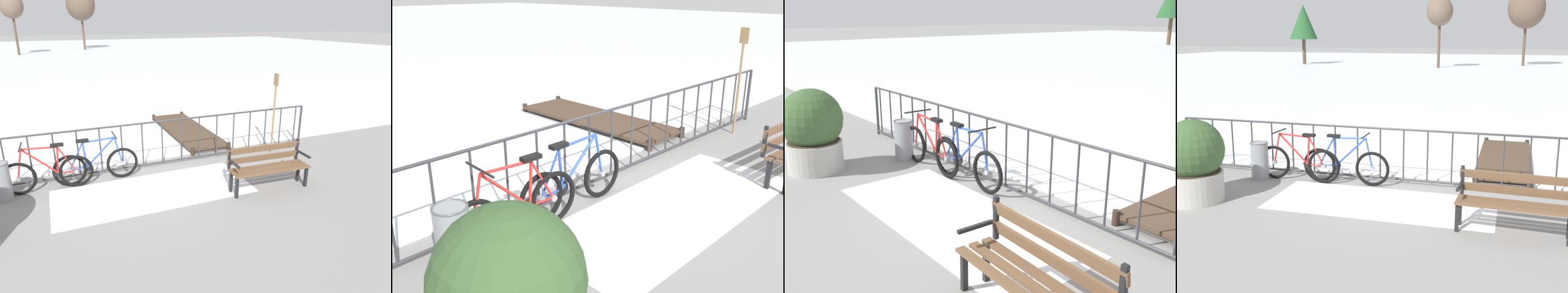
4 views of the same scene
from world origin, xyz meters
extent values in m
plane|color=gray|center=(0.00, 0.00, 0.00)|extent=(160.00, 160.00, 0.00)
cube|color=white|center=(0.12, -1.20, 0.00)|extent=(3.80, 1.57, 0.01)
cylinder|color=#38383D|center=(0.00, 0.00, 1.05)|extent=(9.00, 0.04, 0.04)
cylinder|color=#38383D|center=(0.00, 0.00, 0.08)|extent=(9.00, 0.04, 0.04)
cylinder|color=#38383D|center=(-4.50, 0.00, 0.53)|extent=(0.06, 0.06, 1.05)
cylinder|color=#38383D|center=(-4.32, 0.00, 0.57)|extent=(0.03, 0.03, 0.97)
cylinder|color=#38383D|center=(-3.87, 0.00, 0.57)|extent=(0.03, 0.03, 0.97)
cylinder|color=#38383D|center=(-3.41, 0.00, 0.57)|extent=(0.03, 0.03, 0.97)
cylinder|color=#38383D|center=(-2.96, 0.00, 0.57)|extent=(0.03, 0.03, 0.97)
cylinder|color=#38383D|center=(-2.50, 0.00, 0.57)|extent=(0.03, 0.03, 0.97)
cylinder|color=#38383D|center=(-2.05, 0.00, 0.57)|extent=(0.03, 0.03, 0.97)
cylinder|color=#38383D|center=(-1.59, 0.00, 0.57)|extent=(0.03, 0.03, 0.97)
cylinder|color=#38383D|center=(-1.14, 0.00, 0.57)|extent=(0.03, 0.03, 0.97)
cylinder|color=#38383D|center=(-0.68, 0.00, 0.57)|extent=(0.03, 0.03, 0.97)
cylinder|color=#38383D|center=(-0.23, 0.00, 0.57)|extent=(0.03, 0.03, 0.97)
cylinder|color=#38383D|center=(0.23, 0.00, 0.57)|extent=(0.03, 0.03, 0.97)
cylinder|color=#38383D|center=(0.68, 0.00, 0.57)|extent=(0.03, 0.03, 0.97)
cylinder|color=#38383D|center=(1.14, 0.00, 0.57)|extent=(0.03, 0.03, 0.97)
cylinder|color=#38383D|center=(1.59, 0.00, 0.57)|extent=(0.03, 0.03, 0.97)
cylinder|color=#38383D|center=(2.05, 0.00, 0.57)|extent=(0.03, 0.03, 0.97)
torus|color=black|center=(-1.35, -0.31, 0.33)|extent=(0.66, 0.06, 0.66)
cylinder|color=gray|center=(-1.35, -0.31, 0.33)|extent=(0.08, 0.06, 0.08)
torus|color=black|center=(-0.30, -0.30, 0.33)|extent=(0.66, 0.06, 0.66)
cylinder|color=gray|center=(-0.30, -0.30, 0.33)|extent=(0.08, 0.06, 0.08)
cylinder|color=#2D51B2|center=(-1.03, -0.31, 0.62)|extent=(0.08, 0.04, 0.53)
cylinder|color=#2D51B2|center=(-0.72, -0.31, 0.63)|extent=(0.61, 0.04, 0.59)
cylinder|color=#2D51B2|center=(-0.74, -0.31, 0.90)|extent=(0.63, 0.04, 0.07)
cylinder|color=#2D51B2|center=(-1.18, -0.31, 0.34)|extent=(0.34, 0.03, 0.05)
cylinder|color=#2D51B2|center=(-1.20, -0.31, 0.61)|extent=(0.32, 0.03, 0.56)
cylinder|color=#2D51B2|center=(-0.36, -0.30, 0.62)|extent=(0.16, 0.03, 0.59)
cube|color=black|center=(-1.05, -0.31, 0.92)|extent=(0.24, 0.10, 0.05)
cylinder|color=black|center=(-0.42, -0.30, 0.96)|extent=(0.03, 0.52, 0.03)
cylinder|color=black|center=(-1.01, -0.31, 0.35)|extent=(0.18, 0.02, 0.18)
torus|color=black|center=(-1.23, -0.39, 0.33)|extent=(0.66, 0.09, 0.66)
cylinder|color=gray|center=(-1.23, -0.39, 0.33)|extent=(0.08, 0.06, 0.08)
torus|color=black|center=(-2.28, -0.35, 0.33)|extent=(0.66, 0.09, 0.66)
cylinder|color=gray|center=(-2.28, -0.35, 0.33)|extent=(0.08, 0.06, 0.08)
cylinder|color=red|center=(-1.55, -0.38, 0.62)|extent=(0.08, 0.04, 0.53)
cylinder|color=red|center=(-1.86, -0.37, 0.63)|extent=(0.61, 0.06, 0.59)
cylinder|color=red|center=(-1.84, -0.37, 0.90)|extent=(0.63, 0.06, 0.07)
cylinder|color=red|center=(-1.40, -0.38, 0.34)|extent=(0.34, 0.04, 0.05)
cylinder|color=red|center=(-1.38, -0.38, 0.61)|extent=(0.32, 0.04, 0.56)
cylinder|color=red|center=(-2.22, -0.35, 0.62)|extent=(0.16, 0.04, 0.59)
cube|color=black|center=(-1.53, -0.38, 0.92)|extent=(0.24, 0.11, 0.05)
cylinder|color=black|center=(-2.15, -0.35, 0.96)|extent=(0.05, 0.52, 0.03)
cylinder|color=black|center=(-1.57, -0.38, 0.35)|extent=(0.18, 0.03, 0.18)
cube|color=brown|center=(2.25, -1.82, 0.44)|extent=(1.60, 0.19, 0.04)
cube|color=brown|center=(2.24, -1.97, 0.44)|extent=(1.60, 0.19, 0.04)
cube|color=brown|center=(2.24, -2.12, 0.44)|extent=(1.60, 0.19, 0.04)
cube|color=brown|center=(2.26, -1.72, 0.58)|extent=(1.60, 0.14, 0.12)
cube|color=brown|center=(2.26, -1.72, 0.78)|extent=(1.60, 0.14, 0.12)
cube|color=black|center=(3.02, -1.76, 0.67)|extent=(0.05, 0.05, 0.45)
cube|color=black|center=(1.48, -2.06, 0.22)|extent=(0.05, 0.06, 0.44)
cube|color=black|center=(1.49, -1.79, 0.22)|extent=(0.05, 0.06, 0.44)
cube|color=black|center=(1.50, -1.68, 0.67)|extent=(0.05, 0.05, 0.45)
cube|color=black|center=(1.49, -1.93, 0.64)|extent=(0.06, 0.40, 0.04)
cylinder|color=#ADA8A0|center=(-2.95, -1.94, 0.25)|extent=(0.93, 0.93, 0.51)
cylinder|color=#38281E|center=(-2.95, -1.94, 0.52)|extent=(0.85, 0.85, 0.02)
sphere|color=#38562D|center=(-2.95, -1.94, 0.90)|extent=(1.04, 1.04, 1.04)
cylinder|color=gray|center=(-2.56, -0.44, 0.36)|extent=(0.34, 0.34, 0.72)
torus|color=#545558|center=(-2.56, -0.44, 0.72)|extent=(0.35, 0.35, 0.02)
cylinder|color=#35271C|center=(1.55, 0.30, 0.10)|extent=(0.10, 0.10, 0.20)
cylinder|color=brown|center=(-16.07, 32.50, 1.84)|extent=(0.31, 0.31, 3.68)
camera|label=1|loc=(-1.49, -7.18, 3.16)|focal=32.14mm
camera|label=2|loc=(-4.30, -3.99, 2.70)|focal=40.92mm
camera|label=3|loc=(4.60, -4.35, 2.61)|focal=41.63mm
camera|label=4|loc=(2.17, -8.86, 2.83)|focal=45.50mm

